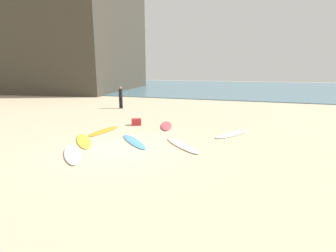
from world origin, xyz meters
name	(u,v)px	position (x,y,z in m)	size (l,w,h in m)	color
ground_plane	(120,149)	(0.00, 0.00, 0.00)	(120.00, 120.00, 0.00)	#C6B28E
ocean_water	(228,87)	(0.00, 37.14, 0.04)	(120.00, 40.00, 0.08)	slate
coastal_headland	(52,39)	(-24.44, 23.80, 7.34)	(23.12, 19.55, 14.68)	#3D382D
surfboard_0	(182,145)	(2.16, 1.16, 0.03)	(0.50, 2.45, 0.07)	white
surfboard_1	(134,141)	(0.07, 1.05, 0.03)	(0.49, 2.51, 0.06)	#5298D9
surfboard_2	(72,154)	(-1.26, -1.21, 0.04)	(0.55, 2.39, 0.08)	silver
surfboard_3	(232,134)	(3.88, 3.71, 0.04)	(0.56, 2.42, 0.07)	white
surfboard_4	(104,131)	(-2.18, 2.26, 0.03)	(0.52, 2.39, 0.06)	orange
surfboard_5	(84,141)	(-2.01, 0.46, 0.03)	(0.56, 2.55, 0.06)	yellow
surfboard_6	(166,126)	(0.35, 4.38, 0.04)	(0.59, 2.25, 0.09)	#DC4B56
beachgoer_near	(121,96)	(-5.19, 9.42, 0.95)	(0.36, 0.36, 1.70)	black
beach_cooler	(136,122)	(-1.31, 4.16, 0.18)	(0.51, 0.36, 0.36)	#B2282D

